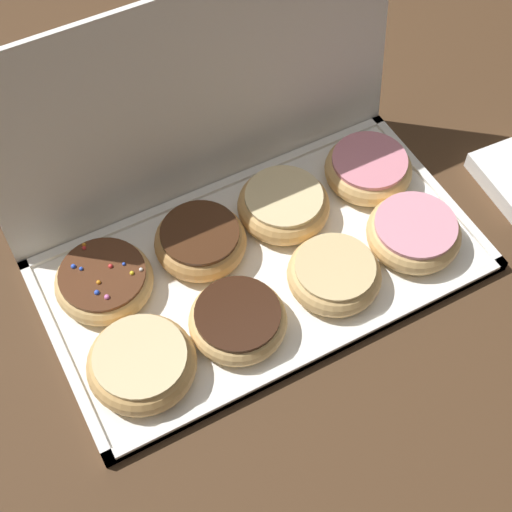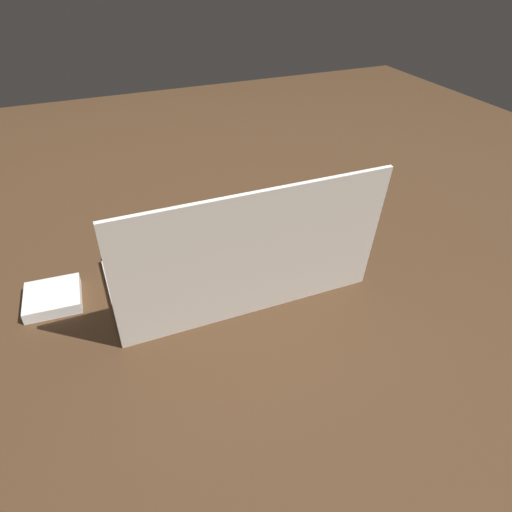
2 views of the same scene
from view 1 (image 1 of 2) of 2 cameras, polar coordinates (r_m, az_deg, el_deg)
The scene contains 11 objects.
ground_plane at distance 0.94m, azimuth 0.50°, elevation -1.03°, with size 3.00×3.00×0.00m, color #4C331E.
donut_box at distance 0.93m, azimuth 0.50°, elevation -0.85°, with size 0.52×0.28×0.01m.
box_lid_open at distance 0.92m, azimuth -4.37°, elevation 11.45°, with size 0.52×0.29×0.01m, color white.
glazed_ring_donut_0 at distance 0.85m, azimuth -8.54°, elevation -7.92°, with size 0.12×0.12×0.04m.
chocolate_frosted_donut_1 at distance 0.87m, azimuth -1.37°, elevation -4.80°, with size 0.11×0.11×0.04m.
glazed_ring_donut_2 at distance 0.90m, azimuth 5.87°, elevation -1.34°, with size 0.11×0.11×0.04m.
pink_frosted_donut_3 at distance 0.95m, azimuth 11.71°, elevation 1.73°, with size 0.12×0.12×0.04m.
sprinkle_donut_4 at distance 0.91m, azimuth -11.29°, elevation -1.81°, with size 0.12×0.12×0.04m.
chocolate_frosted_donut_5 at distance 0.92m, azimuth -4.17°, elevation 1.15°, with size 0.11×0.11×0.04m.
glazed_ring_donut_6 at distance 0.96m, azimuth 2.07°, elevation 3.85°, with size 0.12×0.12×0.04m.
pink_frosted_donut_7 at distance 1.01m, azimuth 8.40°, elevation 6.48°, with size 0.11×0.11×0.04m.
Camera 1 is at (-0.25, -0.45, 0.78)m, focal length 53.53 mm.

